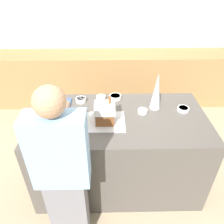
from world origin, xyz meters
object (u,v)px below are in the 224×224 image
at_px(candy_bowl_near_tray_right, 143,111).
at_px(candy_bowl_beside_tree, 101,98).
at_px(person, 63,175).
at_px(baking_tray, 105,122).
at_px(candy_bowl_front_corner, 115,97).
at_px(cookbook, 61,103).
at_px(mug, 63,136).
at_px(gingerbread_house, 105,113).
at_px(candy_bowl_far_right, 81,100).
at_px(candy_bowl_behind_tray, 183,109).
at_px(candy_bowl_near_tray_left, 46,99).
at_px(decorative_tree, 157,91).

bearing_deg(candy_bowl_near_tray_right, candy_bowl_beside_tree, 148.30).
bearing_deg(person, baking_tray, 60.09).
height_order(candy_bowl_front_corner, cookbook, candy_bowl_front_corner).
relative_size(baking_tray, mug, 4.01).
bearing_deg(candy_bowl_near_tray_right, candy_bowl_front_corner, 132.83).
bearing_deg(baking_tray, candy_bowl_front_corner, 75.30).
height_order(baking_tray, gingerbread_house, gingerbread_house).
relative_size(baking_tray, gingerbread_house, 1.50).
distance_m(candy_bowl_beside_tree, candy_bowl_far_right, 0.23).
height_order(candy_bowl_far_right, candy_bowl_behind_tray, candy_bowl_far_right).
bearing_deg(candy_bowl_far_right, candy_bowl_front_corner, 9.09).
bearing_deg(gingerbread_house, baking_tray, -147.79).
relative_size(candy_bowl_near_tray_left, mug, 1.07).
bearing_deg(candy_bowl_front_corner, candy_bowl_behind_tray, -20.34).
xyz_separation_m(baking_tray, cookbook, (-0.48, 0.35, 0.01)).
bearing_deg(mug, decorative_tree, 29.04).
bearing_deg(candy_bowl_near_tray_right, person, -134.87).
relative_size(candy_bowl_near_tray_right, mug, 1.01).
height_order(candy_bowl_far_right, mug, mug).
relative_size(candy_bowl_beside_tree, person, 0.06).
relative_size(decorative_tree, candy_bowl_behind_tray, 3.34).
bearing_deg(candy_bowl_beside_tree, candy_bowl_behind_tray, -15.25).
bearing_deg(cookbook, candy_bowl_near_tray_left, 162.15).
bearing_deg(cookbook, candy_bowl_front_corner, 9.13).
xyz_separation_m(candy_bowl_behind_tray, mug, (-1.19, -0.44, 0.02)).
bearing_deg(mug, candy_bowl_beside_tree, 64.73).
bearing_deg(candy_bowl_front_corner, cookbook, -170.87).
height_order(candy_bowl_beside_tree, person, person).
xyz_separation_m(candy_bowl_near_tray_right, candy_bowl_behind_tray, (0.43, 0.03, -0.00)).
relative_size(candy_bowl_beside_tree, candy_bowl_near_tray_right, 1.02).
relative_size(candy_bowl_near_tray_left, candy_bowl_front_corner, 0.76).
bearing_deg(baking_tray, candy_bowl_beside_tree, 96.25).
height_order(candy_bowl_beside_tree, cookbook, candy_bowl_beside_tree).
xyz_separation_m(gingerbread_house, candy_bowl_near_tray_left, (-0.67, 0.41, -0.08)).
height_order(baking_tray, mug, mug).
distance_m(candy_bowl_behind_tray, mug, 1.27).
xyz_separation_m(candy_bowl_far_right, cookbook, (-0.21, -0.03, -0.01)).
bearing_deg(candy_bowl_front_corner, candy_bowl_beside_tree, -171.45).
bearing_deg(candy_bowl_behind_tray, cookbook, 172.82).
distance_m(gingerbread_house, person, 0.68).
height_order(gingerbread_house, candy_bowl_behind_tray, gingerbread_house).
bearing_deg(baking_tray, candy_bowl_far_right, 125.03).
bearing_deg(person, candy_bowl_near_tray_right, 45.13).
bearing_deg(candy_bowl_front_corner, decorative_tree, -26.06).
bearing_deg(person, candy_bowl_front_corner, 66.41).
relative_size(candy_bowl_far_right, candy_bowl_front_corner, 0.85).
bearing_deg(decorative_tree, candy_bowl_near_tray_right, -147.16).
relative_size(candy_bowl_near_tray_right, candy_bowl_near_tray_left, 0.95).
bearing_deg(person, candy_bowl_near_tray_left, 109.36).
height_order(decorative_tree, candy_bowl_front_corner, decorative_tree).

